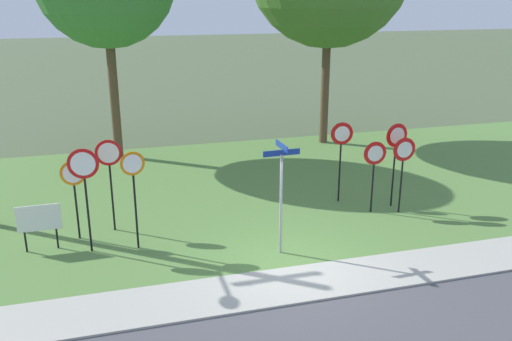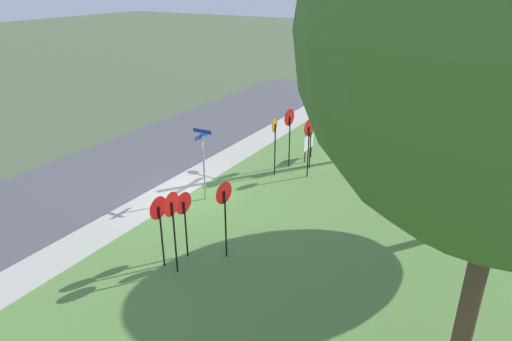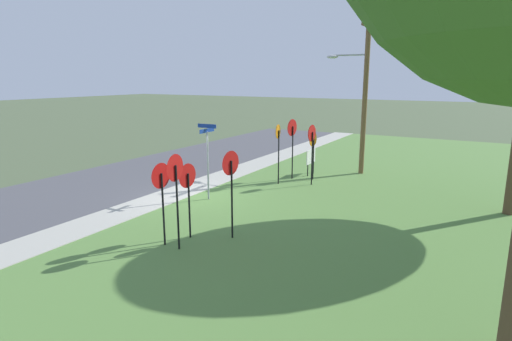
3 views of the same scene
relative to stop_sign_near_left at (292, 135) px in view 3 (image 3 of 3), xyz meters
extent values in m
plane|color=#4C5B3D|center=(4.71, -2.23, -2.08)|extent=(160.00, 160.00, 0.00)
cube|color=#4C4C51|center=(4.71, -7.03, -2.07)|extent=(44.00, 6.40, 0.01)
cube|color=#ADAA9E|center=(4.71, -3.03, -2.05)|extent=(44.00, 1.60, 0.06)
cube|color=#567F3D|center=(4.71, 3.77, -2.06)|extent=(44.00, 12.00, 0.04)
cylinder|color=black|center=(0.00, 0.03, -0.81)|extent=(0.06, 0.06, 2.45)
cylinder|color=red|center=(0.00, -0.01, 0.35)|extent=(0.77, 0.12, 0.77)
cylinder|color=white|center=(0.00, -0.03, 0.35)|extent=(0.60, 0.08, 0.60)
cylinder|color=black|center=(0.63, 1.25, -0.87)|extent=(0.06, 0.06, 2.34)
cylinder|color=red|center=(0.63, 1.21, 0.25)|extent=(0.72, 0.07, 0.72)
cylinder|color=white|center=(0.63, 1.20, 0.25)|extent=(0.56, 0.04, 0.56)
cylinder|color=black|center=(1.18, -0.10, -0.85)|extent=(0.06, 0.06, 2.38)
cylinder|color=orange|center=(1.18, -0.14, 0.30)|extent=(0.62, 0.11, 0.62)
cylinder|color=white|center=(1.18, -0.16, 0.30)|extent=(0.48, 0.08, 0.48)
cylinder|color=black|center=(-0.32, 0.94, -1.07)|extent=(0.06, 0.06, 1.93)
cylinder|color=orange|center=(-0.32, 0.90, -0.16)|extent=(0.66, 0.10, 0.66)
cylinder|color=white|center=(-0.32, 0.88, -0.16)|extent=(0.52, 0.07, 0.52)
cylinder|color=black|center=(9.10, 0.78, -0.86)|extent=(0.06, 0.06, 2.37)
cone|color=red|center=(9.10, 0.74, 0.25)|extent=(0.74, 0.09, 0.74)
cone|color=silver|center=(9.10, 0.71, 0.25)|extent=(0.50, 0.05, 0.51)
cylinder|color=black|center=(8.25, 0.50, -1.07)|extent=(0.06, 0.06, 1.95)
cone|color=red|center=(8.25, 0.46, -0.17)|extent=(0.72, 0.07, 0.72)
cone|color=silver|center=(8.25, 0.44, -0.17)|extent=(0.49, 0.04, 0.49)
cylinder|color=black|center=(7.66, 1.60, -0.88)|extent=(0.06, 0.06, 2.32)
cone|color=red|center=(7.66, 1.56, 0.21)|extent=(0.71, 0.13, 0.71)
cone|color=white|center=(7.66, 1.54, 0.21)|extent=(0.48, 0.09, 0.49)
cylinder|color=black|center=(9.05, 0.22, -1.00)|extent=(0.06, 0.06, 2.08)
cone|color=red|center=(9.05, 0.18, -0.04)|extent=(0.72, 0.05, 0.72)
cone|color=silver|center=(9.05, 0.16, -0.04)|extent=(0.49, 0.03, 0.49)
cylinder|color=#9EA0A8|center=(4.70, -1.38, -0.73)|extent=(0.07, 0.07, 2.61)
cylinder|color=#9EA0A8|center=(4.70, -1.38, 0.59)|extent=(0.09, 0.09, 0.03)
cube|color=navy|center=(4.70, -1.38, 0.65)|extent=(0.96, 0.06, 0.15)
cube|color=navy|center=(4.70, -1.38, 0.82)|extent=(0.05, 0.82, 0.15)
cylinder|color=brown|center=(-2.73, 2.52, 1.91)|extent=(0.24, 0.24, 7.89)
cube|color=brown|center=(-2.73, 2.52, 4.91)|extent=(2.10, 0.12, 0.12)
cylinder|color=gray|center=(-3.58, 2.52, 5.01)|extent=(0.09, 0.09, 0.10)
cylinder|color=gray|center=(-1.88, 2.52, 5.01)|extent=(0.09, 0.09, 0.10)
cylinder|color=#9EA0A8|center=(-2.73, 1.67, 3.64)|extent=(0.08, 1.70, 0.08)
ellipsoid|color=#B7B7BC|center=(-2.73, 0.83, 3.58)|extent=(0.40, 0.56, 0.18)
cylinder|color=black|center=(-1.62, 0.45, -1.76)|extent=(0.05, 0.05, 0.55)
cylinder|color=black|center=(-0.85, 0.46, -1.76)|extent=(0.05, 0.05, 0.55)
cube|color=white|center=(-1.24, 0.45, -1.14)|extent=(1.10, 0.05, 0.70)
camera|label=1|loc=(0.61, -13.50, 4.33)|focal=38.23mm
camera|label=2|loc=(17.68, 8.52, 6.18)|focal=31.56mm
camera|label=3|loc=(17.53, 7.97, 2.59)|focal=29.51mm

